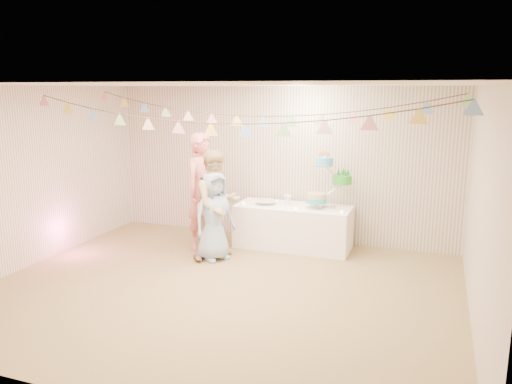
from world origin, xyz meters
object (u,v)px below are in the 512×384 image
(cake_stand, at_px, (328,179))
(person_child, at_px, (214,216))
(person_adult_b, at_px, (217,205))
(table, at_px, (293,227))
(person_adult_a, at_px, (204,192))

(cake_stand, xyz_separation_m, person_child, (-1.51, -1.02, -0.49))
(person_adult_b, distance_m, person_child, 0.17)
(person_adult_b, bearing_deg, person_child, -158.50)
(table, height_order, person_adult_a, person_adult_a)
(cake_stand, bearing_deg, person_adult_b, -147.94)
(person_adult_b, height_order, person_child, person_adult_b)
(cake_stand, relative_size, person_child, 0.62)
(cake_stand, relative_size, person_adult_a, 0.45)
(cake_stand, height_order, person_adult_a, person_adult_a)
(cake_stand, bearing_deg, table, -174.81)
(table, bearing_deg, person_adult_a, -158.56)
(table, relative_size, cake_stand, 2.21)
(person_adult_a, bearing_deg, person_child, -118.92)
(person_adult_a, relative_size, person_adult_b, 1.13)
(person_adult_a, height_order, person_child, person_adult_a)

